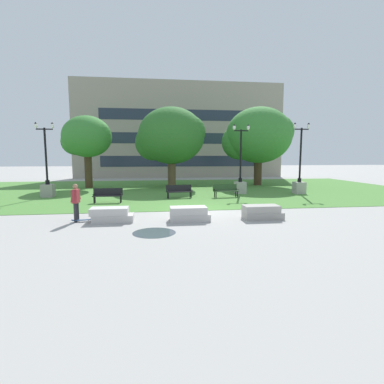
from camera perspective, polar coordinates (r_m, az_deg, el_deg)
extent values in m
plane|color=#A3A09B|center=(16.16, 1.51, -3.59)|extent=(140.00, 140.00, 0.00)
cube|color=#4C8438|center=(25.98, -1.93, 0.46)|extent=(40.00, 20.00, 0.02)
cube|color=#BCB7B2|center=(14.00, -14.75, -4.81)|extent=(1.80, 0.90, 0.32)
cube|color=beige|center=(13.96, -15.44, -3.53)|extent=(1.66, 0.83, 0.32)
cube|color=#BCB7B2|center=(13.74, -0.39, -4.80)|extent=(1.80, 0.90, 0.32)
cube|color=beige|center=(13.67, -0.70, -3.50)|extent=(1.66, 0.83, 0.32)
cube|color=#9E9991|center=(14.52, 13.32, -4.34)|extent=(1.80, 0.90, 0.32)
cube|color=#A6A098|center=(14.43, 13.01, -3.11)|extent=(1.66, 0.83, 0.32)
cylinder|color=#28282D|center=(14.49, -21.01, -3.56)|extent=(0.15, 0.15, 0.86)
cylinder|color=#28282D|center=(14.31, -21.30, -3.71)|extent=(0.15, 0.15, 0.86)
cube|color=maroon|center=(14.29, -21.28, -0.76)|extent=(0.29, 0.43, 0.60)
cylinder|color=maroon|center=(14.64, -20.81, -0.36)|extent=(0.14, 0.33, 0.54)
cylinder|color=maroon|center=(13.93, -21.80, -0.76)|extent=(0.14, 0.33, 0.54)
sphere|color=#9E7051|center=(14.24, -21.36, 1.00)|extent=(0.22, 0.22, 0.22)
cube|color=#2D4C75|center=(14.35, -19.98, -5.02)|extent=(0.82, 0.34, 0.02)
cube|color=#2D4C75|center=(14.33, -18.18, -4.88)|extent=(0.15, 0.22, 0.06)
cube|color=#2D4C75|center=(14.37, -21.79, -5.00)|extent=(0.15, 0.22, 0.06)
cylinder|color=silver|center=(14.46, -19.08, -5.13)|extent=(0.06, 0.04, 0.06)
cylinder|color=silver|center=(14.24, -19.11, -5.31)|extent=(0.06, 0.04, 0.06)
cylinder|color=silver|center=(14.48, -20.83, -5.19)|extent=(0.06, 0.04, 0.06)
cylinder|color=silver|center=(14.26, -20.88, -5.37)|extent=(0.06, 0.04, 0.06)
cylinder|color=#47515B|center=(11.73, -7.22, -7.70)|extent=(1.67, 1.67, 0.01)
cube|color=#284723|center=(21.23, 6.52, 0.17)|extent=(1.84, 0.66, 0.05)
cube|color=#284723|center=(21.44, 6.29, 0.85)|extent=(1.80, 0.34, 0.46)
cube|color=black|center=(20.93, 4.37, 0.42)|extent=(0.11, 0.40, 0.04)
cube|color=black|center=(21.53, 8.61, 0.55)|extent=(0.11, 0.40, 0.04)
cylinder|color=black|center=(20.84, 4.61, -0.58)|extent=(0.07, 0.07, 0.41)
cylinder|color=black|center=(21.41, 8.66, -0.44)|extent=(0.07, 0.07, 0.41)
cylinder|color=black|center=(21.14, 4.33, -0.47)|extent=(0.07, 0.07, 0.41)
cylinder|color=black|center=(21.70, 8.33, -0.33)|extent=(0.07, 0.07, 0.41)
cube|color=black|center=(20.72, -2.40, 0.04)|extent=(1.84, 0.66, 0.05)
cube|color=black|center=(20.93, -2.55, 0.74)|extent=(1.80, 0.34, 0.46)
cube|color=black|center=(20.54, -4.70, 0.30)|extent=(0.11, 0.40, 0.04)
cube|color=black|center=(20.89, -0.15, 0.43)|extent=(0.11, 0.40, 0.04)
cylinder|color=black|center=(20.44, -4.50, -0.73)|extent=(0.07, 0.07, 0.41)
cylinder|color=black|center=(20.77, -0.15, -0.59)|extent=(0.07, 0.07, 0.41)
cylinder|color=black|center=(20.75, -4.65, -0.62)|extent=(0.07, 0.07, 0.41)
cylinder|color=black|center=(21.08, -0.37, -0.47)|extent=(0.07, 0.07, 0.41)
cube|color=black|center=(19.34, -15.78, -0.72)|extent=(1.81, 0.47, 0.05)
cube|color=black|center=(19.55, -15.69, 0.04)|extent=(1.80, 0.15, 0.46)
cube|color=black|center=(19.48, -18.23, -0.40)|extent=(0.07, 0.40, 0.04)
cube|color=black|center=(19.21, -13.32, -0.34)|extent=(0.07, 0.40, 0.04)
cylinder|color=black|center=(19.36, -18.17, -1.49)|extent=(0.07, 0.07, 0.41)
cylinder|color=black|center=(19.10, -13.46, -1.45)|extent=(0.07, 0.07, 0.41)
cylinder|color=black|center=(19.67, -17.98, -1.36)|extent=(0.07, 0.07, 0.41)
cylinder|color=black|center=(19.42, -13.35, -1.31)|extent=(0.07, 0.07, 0.41)
cube|color=gray|center=(23.66, -25.75, 0.24)|extent=(0.80, 0.80, 0.90)
cylinder|color=black|center=(23.60, -25.82, 1.68)|extent=(0.28, 0.28, 0.30)
cylinder|color=black|center=(23.53, -26.06, 6.12)|extent=(0.14, 0.14, 3.96)
cube|color=black|center=(23.60, -26.31, 10.69)|extent=(1.10, 0.08, 0.08)
ellipsoid|color=white|center=(23.79, -27.62, 11.16)|extent=(0.22, 0.22, 0.36)
cone|color=black|center=(23.81, -27.65, 11.63)|extent=(0.20, 0.20, 0.13)
ellipsoid|color=white|center=(23.45, -25.05, 11.37)|extent=(0.22, 0.22, 0.36)
cone|color=black|center=(23.47, -25.07, 11.84)|extent=(0.20, 0.20, 0.13)
cube|color=#ADA89E|center=(24.63, 19.72, 0.76)|extent=(0.80, 0.80, 0.90)
cylinder|color=black|center=(24.58, 19.78, 2.16)|extent=(0.28, 0.28, 0.30)
cylinder|color=black|center=(24.51, 19.97, 6.60)|extent=(0.14, 0.14, 4.12)
cube|color=black|center=(24.59, 20.16, 11.17)|extent=(1.10, 0.08, 0.08)
ellipsoid|color=white|center=(24.36, 19.01, 11.82)|extent=(0.22, 0.22, 0.36)
cone|color=black|center=(24.38, 19.03, 12.28)|extent=(0.20, 0.20, 0.13)
ellipsoid|color=white|center=(24.86, 21.33, 11.62)|extent=(0.22, 0.22, 0.36)
cone|color=black|center=(24.88, 21.35, 12.07)|extent=(0.20, 0.20, 0.13)
cube|color=#ADA89E|center=(23.56, 9.14, 0.82)|extent=(0.80, 0.80, 0.90)
cylinder|color=black|center=(23.50, 9.17, 2.27)|extent=(0.28, 0.28, 0.30)
cylinder|color=black|center=(23.42, 9.26, 6.80)|extent=(0.14, 0.14, 4.01)
cube|color=black|center=(23.50, 9.35, 11.44)|extent=(1.10, 0.08, 0.08)
ellipsoid|color=white|center=(23.37, 8.04, 12.08)|extent=(0.22, 0.22, 0.36)
cone|color=black|center=(23.38, 8.05, 12.56)|extent=(0.20, 0.20, 0.13)
ellipsoid|color=white|center=(23.68, 10.67, 11.96)|extent=(0.22, 0.22, 0.36)
cone|color=black|center=(23.70, 10.68, 12.43)|extent=(0.20, 0.20, 0.13)
cylinder|color=brown|center=(28.27, -3.88, 4.11)|extent=(0.75, 0.75, 3.07)
ellipsoid|color=#2D6B28|center=(28.29, -3.93, 10.65)|extent=(6.15, 6.15, 5.23)
sphere|color=#2D6B28|center=(28.82, -7.41, 9.32)|extent=(3.38, 3.38, 3.38)
sphere|color=#2D6B28|center=(27.84, -0.64, 11.36)|extent=(3.08, 3.08, 3.08)
cylinder|color=#42301E|center=(28.80, -19.13, 4.16)|extent=(0.66, 0.66, 3.43)
ellipsoid|color=#387F33|center=(28.83, -19.37, 9.94)|extent=(4.34, 4.34, 3.69)
sphere|color=#387F33|center=(29.49, -21.46, 8.93)|extent=(2.39, 2.39, 2.39)
sphere|color=#387F33|center=(28.21, -17.38, 10.53)|extent=(2.17, 2.17, 2.17)
cylinder|color=#42301E|center=(30.53, 12.44, 4.26)|extent=(0.76, 0.76, 3.15)
ellipsoid|color=#387F33|center=(30.56, 12.60, 10.51)|extent=(6.40, 6.40, 5.44)
sphere|color=#387F33|center=(30.59, 9.01, 9.39)|extent=(3.52, 3.52, 3.52)
sphere|color=#387F33|center=(30.57, 15.91, 11.02)|extent=(3.20, 3.20, 3.20)
cube|color=gray|center=(40.50, -2.15, 11.73)|extent=(27.83, 1.00, 12.62)
cube|color=#232D3D|center=(39.86, -2.05, 5.89)|extent=(20.87, 0.03, 1.40)
cube|color=#232D3D|center=(39.92, -2.07, 10.20)|extent=(20.87, 0.03, 1.40)
cube|color=#232D3D|center=(40.20, -2.09, 14.47)|extent=(20.87, 0.03, 1.40)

